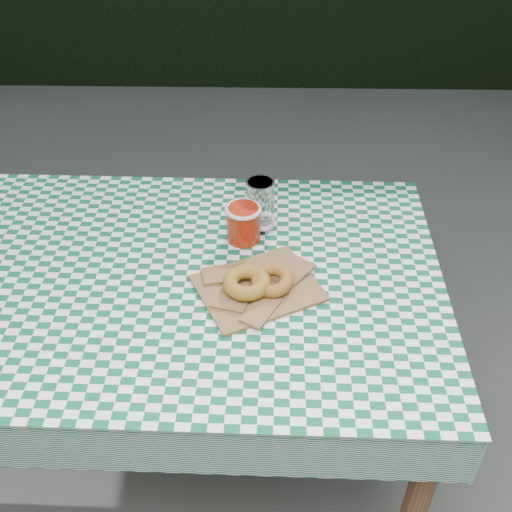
{
  "coord_description": "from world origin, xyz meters",
  "views": [
    {
      "loc": [
        0.4,
        -1.07,
        1.76
      ],
      "look_at": [
        0.37,
        0.11,
        0.79
      ],
      "focal_mm": 42.84,
      "sensor_mm": 36.0,
      "label": 1
    }
  ],
  "objects": [
    {
      "name": "ground",
      "position": [
        0.0,
        0.0,
        0.0
      ],
      "size": [
        60.0,
        60.0,
        0.0
      ],
      "primitive_type": "plane",
      "color": "#555650",
      "rests_on": "ground"
    },
    {
      "name": "table",
      "position": [
        0.17,
        0.07,
        0.38
      ],
      "size": [
        1.33,
        0.9,
        0.75
      ],
      "primitive_type": "cube",
      "rotation": [
        0.0,
        0.0,
        -0.02
      ],
      "color": "brown",
      "rests_on": "ground"
    },
    {
      "name": "paper_bag",
      "position": [
        0.38,
        0.02,
        0.76
      ],
      "size": [
        0.35,
        0.32,
        0.01
      ],
      "primitive_type": "cube",
      "rotation": [
        0.0,
        0.0,
        0.47
      ],
      "color": "olive",
      "rests_on": "tablecloth"
    },
    {
      "name": "bagel_front",
      "position": [
        0.35,
        0.01,
        0.79
      ],
      "size": [
        0.15,
        0.15,
        0.04
      ],
      "primitive_type": "torus",
      "rotation": [
        0.0,
        0.0,
        0.37
      ],
      "color": "#A17021",
      "rests_on": "paper_bag"
    },
    {
      "name": "tablecloth",
      "position": [
        0.17,
        0.07,
        0.75
      ],
      "size": [
        1.35,
        0.92,
        0.01
      ],
      "primitive_type": "cube",
      "rotation": [
        0.0,
        0.0,
        -0.02
      ],
      "color": "#0D5534",
      "rests_on": "table"
    },
    {
      "name": "drinking_glass",
      "position": [
        0.38,
        0.29,
        0.82
      ],
      "size": [
        0.09,
        0.09,
        0.14
      ],
      "primitive_type": "cylinder",
      "rotation": [
        0.0,
        0.0,
        0.24
      ],
      "color": "silver",
      "rests_on": "tablecloth"
    },
    {
      "name": "coffee_mug",
      "position": [
        0.34,
        0.22,
        0.81
      ],
      "size": [
        0.2,
        0.2,
        0.1
      ],
      "primitive_type": null,
      "rotation": [
        0.0,
        0.0,
        0.15
      ],
      "color": "#A11F0A",
      "rests_on": "tablecloth"
    },
    {
      "name": "bagel_back",
      "position": [
        0.41,
        0.02,
        0.79
      ],
      "size": [
        0.14,
        0.14,
        0.03
      ],
      "primitive_type": "torus",
      "rotation": [
        0.0,
        0.0,
        -0.62
      ],
      "color": "#A06321",
      "rests_on": "paper_bag"
    }
  ]
}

